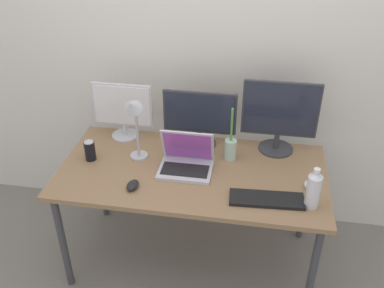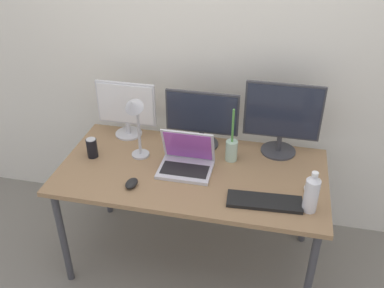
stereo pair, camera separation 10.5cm
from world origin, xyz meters
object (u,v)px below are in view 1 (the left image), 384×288
object	(u,v)px
laptop_silver	(186,161)
keyboard_main	(267,199)
soda_can_near_keyboard	(90,151)
desk_lamp	(134,118)
bamboo_vase	(230,148)
mouse_by_keyboard	(310,186)
monitor_center	(199,118)
mouse_by_laptop	(133,185)
work_desk	(192,178)
monitor_right	(280,115)
water_bottle	(314,189)
monitor_left	(123,109)

from	to	relation	value
laptop_silver	keyboard_main	size ratio (longest dim) A/B	0.78
soda_can_near_keyboard	desk_lamp	xyz separation A→B (m)	(0.29, 0.03, 0.24)
laptop_silver	bamboo_vase	world-z (taller)	bamboo_vase
mouse_by_keyboard	soda_can_near_keyboard	distance (m)	1.31
keyboard_main	mouse_by_keyboard	xyz separation A→B (m)	(0.23, 0.15, 0.01)
monitor_center	mouse_by_keyboard	bearing A→B (deg)	-27.67
monitor_center	desk_lamp	size ratio (longest dim) A/B	1.05
desk_lamp	mouse_by_laptop	bearing A→B (deg)	-79.44
desk_lamp	keyboard_main	bearing A→B (deg)	-18.06
work_desk	mouse_by_keyboard	size ratio (longest dim) A/B	17.55
monitor_right	laptop_silver	world-z (taller)	monitor_right
soda_can_near_keyboard	bamboo_vase	distance (m)	0.86
work_desk	mouse_by_laptop	distance (m)	0.38
laptop_silver	desk_lamp	size ratio (longest dim) A/B	0.71
mouse_by_keyboard	water_bottle	distance (m)	0.18
laptop_silver	monitor_center	bearing A→B (deg)	83.19
monitor_right	laptop_silver	size ratio (longest dim) A/B	1.49
work_desk	keyboard_main	distance (m)	0.50
water_bottle	bamboo_vase	size ratio (longest dim) A/B	0.69
monitor_left	desk_lamp	bearing A→B (deg)	-59.50
keyboard_main	mouse_by_laptop	world-z (taller)	mouse_by_laptop
monitor_left	bamboo_vase	bearing A→B (deg)	-12.09
mouse_by_keyboard	mouse_by_laptop	xyz separation A→B (m)	(-0.98, -0.16, 0.00)
monitor_center	mouse_by_laptop	distance (m)	0.62
keyboard_main	bamboo_vase	world-z (taller)	bamboo_vase
laptop_silver	mouse_by_laptop	distance (m)	0.35
desk_lamp	work_desk	bearing A→B (deg)	-6.51
work_desk	water_bottle	xyz separation A→B (m)	(0.67, -0.22, 0.17)
monitor_left	laptop_silver	size ratio (longest dim) A/B	1.26
monitor_right	mouse_by_keyboard	distance (m)	0.48
monitor_right	monitor_center	bearing A→B (deg)	-177.61
keyboard_main	soda_can_near_keyboard	distance (m)	1.10
bamboo_vase	desk_lamp	world-z (taller)	desk_lamp
monitor_right	mouse_by_keyboard	bearing A→B (deg)	-63.60
water_bottle	soda_can_near_keyboard	xyz separation A→B (m)	(-1.31, 0.23, -0.05)
work_desk	keyboard_main	bearing A→B (deg)	-26.20
monitor_right	bamboo_vase	world-z (taller)	monitor_right
monitor_right	laptop_silver	bearing A→B (deg)	-150.10
bamboo_vase	monitor_right	bearing A→B (deg)	28.65
monitor_right	soda_can_near_keyboard	size ratio (longest dim) A/B	3.70
desk_lamp	mouse_by_keyboard	bearing A→B (deg)	-5.94
mouse_by_laptop	monitor_left	bearing A→B (deg)	118.21
water_bottle	bamboo_vase	bearing A→B (deg)	140.63
mouse_by_laptop	water_bottle	world-z (taller)	water_bottle
laptop_silver	water_bottle	xyz separation A→B (m)	(0.71, -0.23, 0.05)
keyboard_main	mouse_by_laptop	size ratio (longest dim) A/B	4.03
monitor_center	mouse_by_keyboard	distance (m)	0.79
keyboard_main	mouse_by_laptop	xyz separation A→B (m)	(-0.74, -0.01, 0.01)
monitor_right	mouse_by_keyboard	xyz separation A→B (m)	(0.19, -0.38, -0.23)
monitor_left	soda_can_near_keyboard	xyz separation A→B (m)	(-0.13, -0.30, -0.14)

